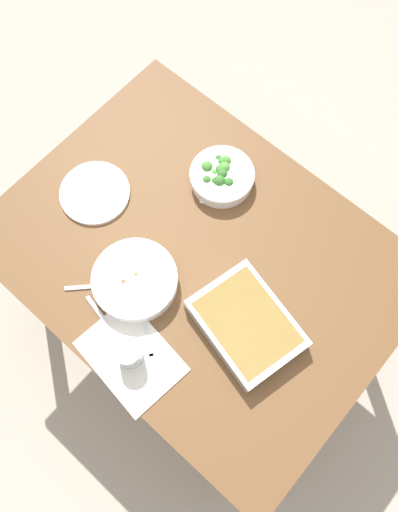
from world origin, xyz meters
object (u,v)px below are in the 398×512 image
at_px(drink_cup, 129,354).
at_px(spoon_spare, 109,327).
at_px(baking_dish, 246,324).
at_px(spoon_by_stew, 103,286).
at_px(broccoli_bowl, 222,176).
at_px(side_plate, 95,193).
at_px(spoon_by_broccoli, 213,190).
at_px(fork_on_table, 149,343).
at_px(stew_bowl, 135,280).

xyz_separation_m(drink_cup, spoon_spare, (-0.10, 0.02, -0.03)).
relative_size(baking_dish, spoon_by_stew, 2.47).
xyz_separation_m(drink_cup, spoon_by_stew, (-0.20, 0.09, -0.03)).
distance_m(broccoli_bowl, baking_dish, 0.47).
relative_size(side_plate, spoon_by_broccoli, 1.25).
bearing_deg(side_plate, fork_on_table, -27.21).
height_order(spoon_by_broccoli, fork_on_table, spoon_by_broccoli).
distance_m(spoon_by_stew, fork_on_table, 0.22).
bearing_deg(broccoli_bowl, spoon_by_broccoli, -86.81).
height_order(stew_bowl, broccoli_bowl, broccoli_bowl).
relative_size(broccoli_bowl, spoon_by_stew, 1.47).
xyz_separation_m(baking_dish, spoon_spare, (-0.29, -0.26, -0.03)).
distance_m(baking_dish, spoon_by_stew, 0.43).
bearing_deg(baking_dish, broccoli_bowl, 138.94).
bearing_deg(side_plate, stew_bowl, -22.93).
height_order(drink_cup, spoon_by_broccoli, drink_cup).
bearing_deg(baking_dish, fork_on_table, -128.54).
xyz_separation_m(broccoli_bowl, spoon_by_broccoli, (0.00, -0.04, -0.03)).
distance_m(baking_dish, side_plate, 0.63).
bearing_deg(broccoli_bowl, stew_bowl, -85.43).
relative_size(broccoli_bowl, fork_on_table, 1.31).
bearing_deg(baking_dish, drink_cup, -123.96).
xyz_separation_m(drink_cup, spoon_by_broccoli, (-0.17, 0.55, -0.03)).
xyz_separation_m(side_plate, spoon_spare, (0.33, -0.27, -0.00)).
bearing_deg(spoon_by_stew, stew_bowl, 45.87).
distance_m(side_plate, fork_on_table, 0.51).
bearing_deg(baking_dish, spoon_by_stew, -154.90).
bearing_deg(side_plate, spoon_by_broccoli, 43.23).
relative_size(drink_cup, spoon_by_broccoli, 0.48).
height_order(broccoli_bowl, drink_cup, drink_cup).
relative_size(broccoli_bowl, side_plate, 0.93).
bearing_deg(spoon_spare, spoon_by_broccoli, 96.89).
bearing_deg(drink_cup, broccoli_bowl, 106.18).
distance_m(drink_cup, side_plate, 0.53).
xyz_separation_m(stew_bowl, side_plate, (-0.30, 0.13, -0.03)).
bearing_deg(side_plate, broccoli_bowl, 47.98).
distance_m(baking_dish, spoon_by_broccoli, 0.45).
distance_m(broccoli_bowl, spoon_by_stew, 0.50).
bearing_deg(stew_bowl, baking_dish, 19.30).
xyz_separation_m(broccoli_bowl, drink_cup, (0.17, -0.59, 0.01)).
relative_size(drink_cup, fork_on_table, 0.55).
xyz_separation_m(broccoli_bowl, spoon_by_stew, (-0.03, -0.49, -0.03)).
xyz_separation_m(spoon_spare, fork_on_table, (0.12, 0.04, -0.00)).
bearing_deg(drink_cup, side_plate, 146.39).
xyz_separation_m(side_plate, spoon_by_broccoli, (0.27, 0.25, -0.00)).
distance_m(side_plate, spoon_by_stew, 0.31).
bearing_deg(baking_dish, spoon_by_broccoli, 142.94).
relative_size(spoon_by_stew, spoon_spare, 0.79).
bearing_deg(spoon_by_stew, broccoli_bowl, 86.07).
bearing_deg(spoon_by_broccoli, broccoli_bowl, 93.19).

